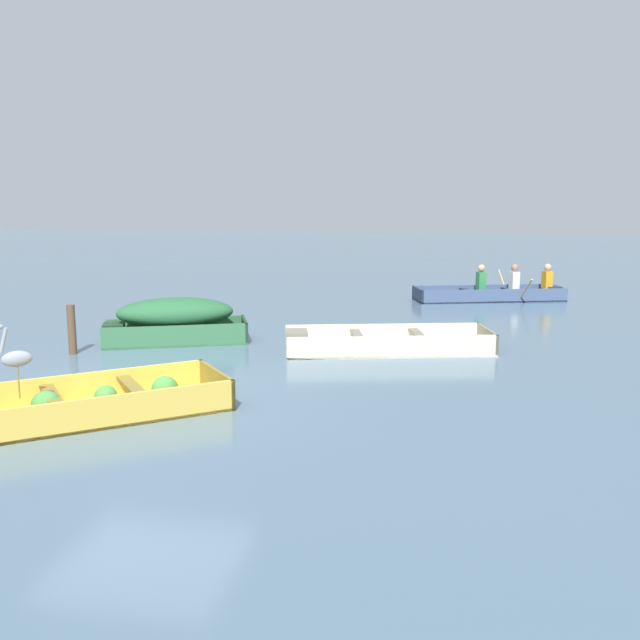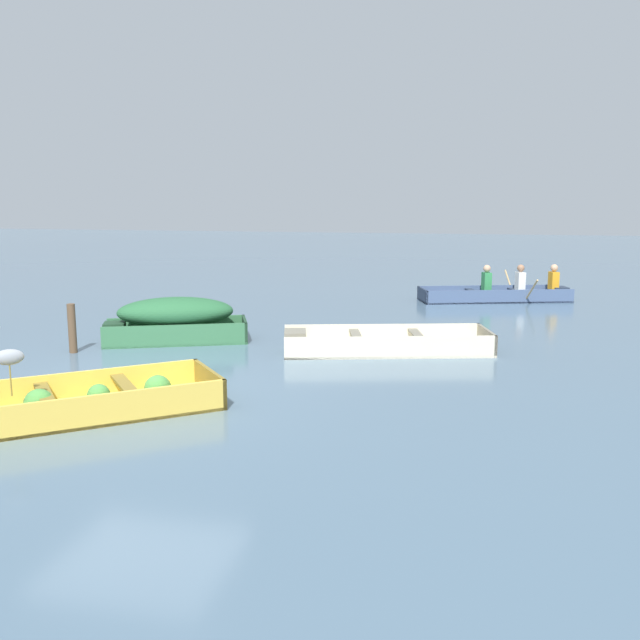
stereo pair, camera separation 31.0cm
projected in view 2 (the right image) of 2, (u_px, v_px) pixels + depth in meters
The scene contains 7 objects.
ground_plane at pixel (138, 390), 9.65m from camera, with size 80.00×80.00×0.00m, color slate.
dinghy_yellow_foreground at pixel (79, 403), 8.54m from camera, with size 3.21×2.93×0.39m.
skiff_green_near_moored at pixel (174, 317), 12.71m from camera, with size 2.65×1.76×0.81m.
skiff_cream_mid_moored at pixel (378, 344), 11.99m from camera, with size 3.62×1.97×0.37m.
rowboat_slate_blue_with_crew at pixel (504, 293), 17.67m from camera, with size 3.80×2.25×0.90m.
heron_on_dinghy at pixel (7, 355), 7.92m from camera, with size 0.41×0.33×0.84m.
mooring_post at pixel (72, 328), 11.85m from camera, with size 0.13×0.13×0.83m, color brown.
Camera 2 is at (4.39, -8.60, 2.62)m, focal length 40.00 mm.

